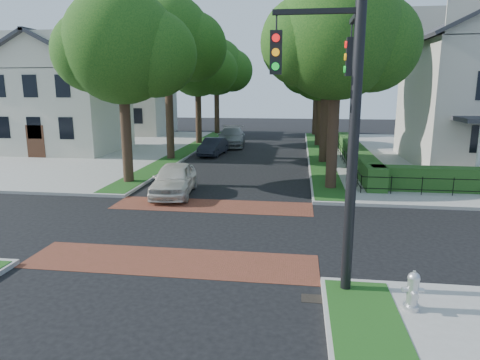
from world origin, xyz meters
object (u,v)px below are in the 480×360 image
(parked_car_middle, at_px, (213,147))
(parked_car_front, at_px, (174,179))
(traffic_signal, at_px, (345,110))
(parked_car_rear, at_px, (231,137))
(fire_hydrant, at_px, (413,291))

(parked_car_middle, bearing_deg, parked_car_front, -81.98)
(traffic_signal, xyz_separation_m, parked_car_rear, (-7.19, 27.60, -3.85))
(parked_car_middle, bearing_deg, fire_hydrant, -62.63)
(parked_car_middle, distance_m, fire_hydrant, 25.14)
(fire_hydrant, bearing_deg, traffic_signal, 137.64)
(parked_car_rear, distance_m, fire_hydrant, 30.01)
(traffic_signal, bearing_deg, parked_car_front, 127.36)
(parked_car_middle, bearing_deg, parked_car_rear, 89.06)
(fire_hydrant, bearing_deg, parked_car_front, 121.04)
(traffic_signal, distance_m, parked_car_front, 12.47)
(parked_car_rear, bearing_deg, parked_car_middle, -101.34)
(traffic_signal, relative_size, parked_car_rear, 1.35)
(traffic_signal, height_order, parked_car_front, traffic_signal)
(parked_car_middle, xyz_separation_m, fire_hydrant, (9.42, -23.31, -0.07))
(parked_car_rear, bearing_deg, traffic_signal, -80.44)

